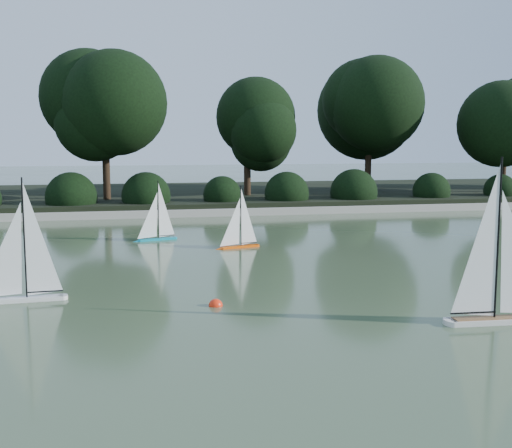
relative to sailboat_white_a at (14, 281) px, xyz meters
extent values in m
plane|color=#36472A|center=(3.81, -0.95, -0.25)|extent=(80.00, 80.00, 0.00)
cube|color=gray|center=(3.81, 8.05, -0.16)|extent=(40.00, 0.35, 0.18)
cube|color=black|center=(3.81, 12.05, -0.10)|extent=(40.00, 8.00, 0.30)
cylinder|color=black|center=(0.81, 9.95, 0.58)|extent=(0.20, 0.20, 1.66)
sphere|color=black|center=(0.81, 9.95, 2.60)|extent=(2.66, 2.66, 2.66)
cylinder|color=black|center=(4.81, 10.45, 0.38)|extent=(0.20, 0.20, 1.26)
sphere|color=black|center=(4.81, 10.45, 1.95)|extent=(2.10, 2.10, 2.10)
cylinder|color=black|center=(8.81, 11.15, 0.61)|extent=(0.20, 0.20, 1.73)
sphere|color=black|center=(8.81, 11.15, 2.74)|extent=(2.80, 2.80, 2.80)
cylinder|color=black|center=(12.81, 10.05, 0.49)|extent=(0.20, 0.20, 1.48)
sphere|color=black|center=(12.81, 10.05, 2.36)|extent=(2.52, 2.52, 2.52)
sphere|color=black|center=(-0.19, 8.95, 0.20)|extent=(1.10, 1.10, 1.10)
sphere|color=black|center=(1.81, 8.95, 0.20)|extent=(1.10, 1.10, 1.10)
sphere|color=black|center=(3.81, 8.95, 0.20)|extent=(1.10, 1.10, 1.10)
sphere|color=black|center=(5.81, 8.95, 0.20)|extent=(1.10, 1.10, 1.10)
sphere|color=black|center=(7.81, 8.95, 0.20)|extent=(1.10, 1.10, 1.10)
sphere|color=black|center=(9.81, 8.95, 0.20)|extent=(1.10, 1.10, 1.10)
sphere|color=black|center=(11.81, 8.95, 0.20)|extent=(1.10, 1.10, 1.10)
cube|color=silver|center=(0.09, 0.01, -0.20)|extent=(0.95, 0.25, 0.09)
cylinder|color=silver|center=(0.56, 0.03, -0.20)|extent=(0.12, 0.12, 0.09)
cylinder|color=black|center=(0.13, 0.01, 0.57)|extent=(0.02, 0.02, 1.46)
cylinder|color=black|center=(0.34, 0.02, -0.10)|extent=(0.43, 0.04, 0.02)
cube|color=silver|center=(5.24, -1.96, -0.20)|extent=(1.12, 0.28, 0.11)
cylinder|color=silver|center=(4.69, -1.93, -0.20)|extent=(0.14, 0.14, 0.11)
cube|color=olive|center=(5.24, -1.96, -0.14)|extent=(1.03, 0.22, 0.01)
cylinder|color=black|center=(5.19, -1.95, 0.72)|extent=(0.02, 0.02, 1.72)
cylinder|color=black|center=(4.94, -1.94, -0.07)|extent=(0.51, 0.04, 0.02)
cube|color=#FA5509|center=(3.32, 3.26, -0.22)|extent=(0.71, 0.32, 0.07)
cone|color=#FA5509|center=(2.93, 3.15, -0.22)|extent=(0.17, 0.17, 0.14)
cylinder|color=#FA5509|center=(3.66, 3.35, -0.22)|extent=(0.10, 0.10, 0.07)
cylinder|color=black|center=(3.36, 3.27, 0.36)|extent=(0.02, 0.02, 1.08)
cylinder|color=black|center=(3.50, 3.31, -0.14)|extent=(0.31, 0.09, 0.01)
cube|color=#0E869B|center=(1.90, 4.42, -0.21)|extent=(0.73, 0.35, 0.07)
cone|color=#0E869B|center=(1.50, 4.29, -0.21)|extent=(0.18, 0.18, 0.14)
cylinder|color=#0E869B|center=(2.25, 4.52, -0.21)|extent=(0.11, 0.11, 0.07)
cylinder|color=black|center=(1.94, 4.43, 0.38)|extent=(0.02, 0.02, 1.12)
cylinder|color=black|center=(2.09, 4.47, -0.14)|extent=(0.32, 0.11, 0.01)
sphere|color=#FB2A0D|center=(2.35, -0.67, -0.25)|extent=(0.17, 0.17, 0.17)
camera|label=1|loc=(1.38, -7.99, 1.72)|focal=45.00mm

